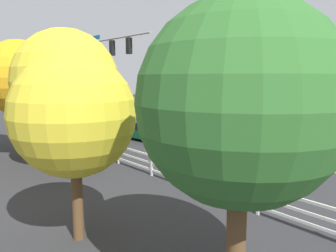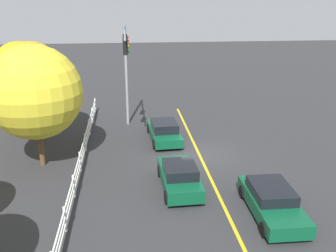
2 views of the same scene
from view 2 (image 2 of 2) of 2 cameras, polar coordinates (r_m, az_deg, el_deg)
ground_plane at (r=23.52m, az=4.72°, el=-4.30°), size 120.00×120.00×0.00m
lane_center_stripe at (r=19.99m, az=6.90°, el=-8.79°), size 28.00×0.16×0.01m
signal_assembly at (r=25.88m, az=-6.39°, el=10.00°), size 7.35×0.38×7.53m
car_0 at (r=17.74m, az=15.41°, el=-10.85°), size 4.66×2.04×1.31m
car_1 at (r=19.23m, az=1.74°, el=-7.61°), size 4.25×1.95×1.39m
car_2 at (r=25.56m, az=-0.60°, el=-0.73°), size 4.73×2.13×1.35m
white_rail_fence at (r=20.33m, az=-13.55°, el=-6.83°), size 26.10×0.10×1.15m
tree_0 at (r=29.38m, az=-21.34°, el=8.02°), size 3.92×3.92×6.31m
tree_3 at (r=25.72m, az=-19.93°, el=7.22°), size 4.23×4.23×6.65m
tree_4 at (r=21.83m, az=-19.49°, el=4.80°), size 5.19×5.19×6.93m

